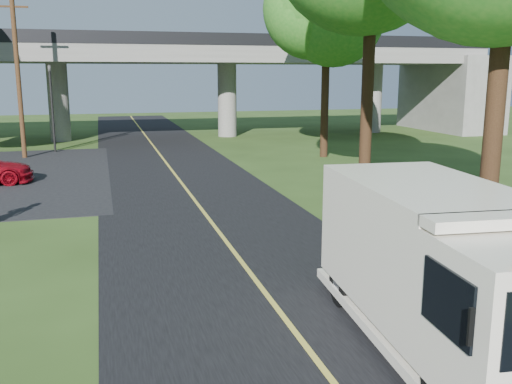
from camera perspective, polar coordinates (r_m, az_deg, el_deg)
name	(u,v)px	position (r m, az deg, el deg)	size (l,w,h in m)	color
ground	(278,311)	(11.76, 2.21, -11.79)	(120.00, 120.00, 0.00)	#2E4619
road	(197,203)	(21.06, -5.94, -1.13)	(7.00, 90.00, 0.02)	black
lane_line	(197,203)	(21.05, -5.94, -1.08)	(0.12, 90.00, 0.01)	gold
overpass	(145,75)	(42.39, -11.04, 11.40)	(54.00, 10.00, 7.30)	slate
traffic_signal	(52,99)	(36.40, -19.77, 8.76)	(0.18, 0.22, 5.20)	black
utility_pole	(18,75)	(34.53, -22.70, 10.74)	(1.60, 0.26, 9.00)	#472D19
tree_right_far	(332,5)	(32.78, 7.60, 18.01)	(5.77, 5.67, 10.99)	#382314
step_van	(444,266)	(10.18, 18.31, -7.02)	(2.99, 6.86, 2.81)	silver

